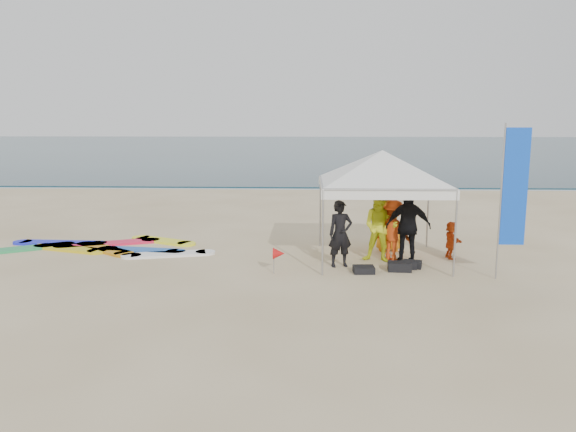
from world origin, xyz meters
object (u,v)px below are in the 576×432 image
(person_black_a, at_px, (340,234))
(person_seated, at_px, (451,240))
(person_black_b, at_px, (408,227))
(canopy_tent, at_px, (383,151))
(person_orange_a, at_px, (393,230))
(person_yellow, at_px, (380,227))
(marker_pennant, at_px, (279,254))
(surfboard_spread, at_px, (104,247))
(feather_flag, at_px, (513,189))
(person_orange_b, at_px, (389,217))

(person_black_a, relative_size, person_seated, 1.68)
(person_black_b, xyz_separation_m, canopy_tent, (-0.66, 0.38, 1.90))
(person_orange_a, distance_m, person_seated, 1.61)
(person_black_b, relative_size, canopy_tent, 0.44)
(person_yellow, height_order, marker_pennant, person_yellow)
(surfboard_spread, bearing_deg, person_orange_a, -7.52)
(canopy_tent, distance_m, feather_flag, 3.32)
(person_orange_a, xyz_separation_m, person_black_b, (0.32, -0.34, 0.17))
(person_orange_a, height_order, person_seated, person_orange_a)
(person_orange_b, xyz_separation_m, marker_pennant, (-2.96, -2.49, -0.48))
(person_orange_a, relative_size, marker_pennant, 2.50)
(person_black_a, bearing_deg, person_yellow, 11.66)
(person_yellow, distance_m, person_seated, 2.02)
(person_orange_a, bearing_deg, feather_flag, -172.05)
(canopy_tent, relative_size, marker_pennant, 6.84)
(person_black_b, height_order, canopy_tent, canopy_tent)
(person_orange_b, bearing_deg, person_black_b, 97.64)
(person_orange_a, bearing_deg, person_seated, -128.20)
(person_black_a, relative_size, person_black_b, 0.87)
(person_black_b, height_order, person_seated, person_black_b)
(person_orange_a, height_order, person_orange_b, person_orange_b)
(person_seated, distance_m, surfboard_spread, 9.71)
(canopy_tent, relative_size, feather_flag, 1.22)
(marker_pennant, bearing_deg, person_black_b, 18.31)
(person_seated, relative_size, marker_pennant, 1.57)
(person_yellow, distance_m, surfboard_spread, 7.88)
(person_yellow, height_order, person_black_b, person_black_b)
(person_yellow, distance_m, person_orange_b, 1.29)
(person_orange_b, bearing_deg, feather_flag, 127.29)
(person_seated, xyz_separation_m, canopy_tent, (-1.90, -0.22, 2.37))
(person_black_b, relative_size, person_orange_b, 1.00)
(person_orange_a, distance_m, canopy_tent, 2.10)
(person_black_a, bearing_deg, feather_flag, -29.27)
(person_yellow, bearing_deg, person_orange_b, 87.34)
(person_black_a, distance_m, marker_pennant, 1.71)
(person_yellow, height_order, person_orange_a, person_yellow)
(person_orange_a, relative_size, person_orange_b, 0.82)
(person_black_a, bearing_deg, person_orange_b, 35.34)
(surfboard_spread, bearing_deg, canopy_tent, -7.56)
(person_yellow, relative_size, surfboard_spread, 0.30)
(surfboard_spread, bearing_deg, person_seated, -4.79)
(person_black_a, height_order, marker_pennant, person_black_a)
(feather_flag, bearing_deg, surfboard_spread, 165.46)
(person_black_b, bearing_deg, person_orange_a, -43.65)
(person_yellow, xyz_separation_m, person_seated, (1.93, 0.41, -0.42))
(person_orange_b, relative_size, marker_pennant, 3.04)
(person_black_a, height_order, person_seated, person_black_a)
(surfboard_spread, bearing_deg, marker_pennant, -25.60)
(person_black_b, relative_size, marker_pennant, 3.03)
(person_black_b, xyz_separation_m, marker_pennant, (-3.24, -1.07, -0.47))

